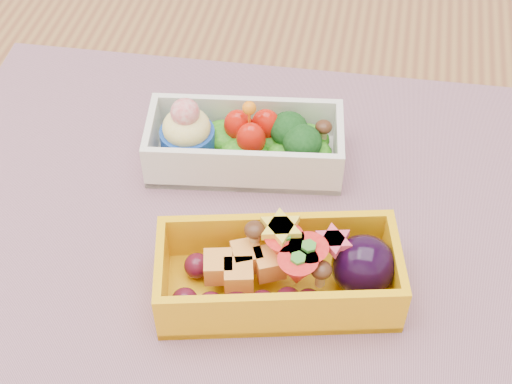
% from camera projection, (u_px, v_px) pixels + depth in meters
% --- Properties ---
extents(table, '(1.20, 0.80, 0.75)m').
position_uv_depth(table, '(300.00, 305.00, 0.64)').
color(table, brown).
rests_on(table, ground).
extents(placemat, '(0.55, 0.43, 0.00)m').
position_uv_depth(placemat, '(245.00, 229.00, 0.57)').
color(placemat, gray).
rests_on(placemat, table).
extents(bento_white, '(0.17, 0.09, 0.07)m').
position_uv_depth(bento_white, '(244.00, 143.00, 0.60)').
color(bento_white, silver).
rests_on(bento_white, placemat).
extents(bento_yellow, '(0.18, 0.11, 0.06)m').
position_uv_depth(bento_yellow, '(284.00, 272.00, 0.51)').
color(bento_yellow, '#F1AA0C').
rests_on(bento_yellow, placemat).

